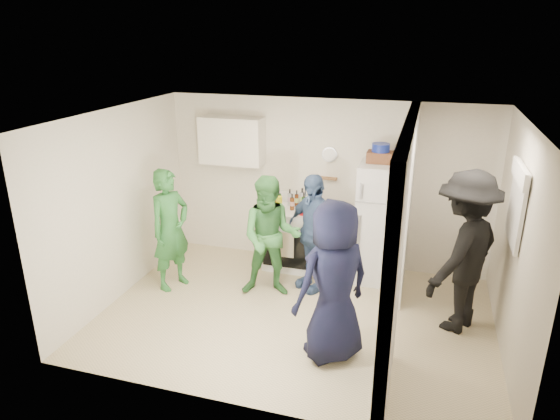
# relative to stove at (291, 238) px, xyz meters

# --- Properties ---
(floor) EXTENTS (4.80, 4.80, 0.00)m
(floor) POSITION_rel_stove_xyz_m (0.44, -1.37, -0.46)
(floor) COLOR #C8B78D
(floor) RESTS_ON ground
(wall_back) EXTENTS (4.80, 0.00, 4.80)m
(wall_back) POSITION_rel_stove_xyz_m (0.44, 0.33, 0.79)
(wall_back) COLOR silver
(wall_back) RESTS_ON floor
(wall_front) EXTENTS (4.80, 0.00, 4.80)m
(wall_front) POSITION_rel_stove_xyz_m (0.44, -3.07, 0.79)
(wall_front) COLOR silver
(wall_front) RESTS_ON floor
(wall_left) EXTENTS (0.00, 3.40, 3.40)m
(wall_left) POSITION_rel_stove_xyz_m (-1.96, -1.37, 0.79)
(wall_left) COLOR silver
(wall_left) RESTS_ON floor
(wall_right) EXTENTS (0.00, 3.40, 3.40)m
(wall_right) POSITION_rel_stove_xyz_m (2.84, -1.37, 0.79)
(wall_right) COLOR silver
(wall_right) RESTS_ON floor
(ceiling) EXTENTS (4.80, 4.80, 0.00)m
(ceiling) POSITION_rel_stove_xyz_m (0.44, -1.37, 2.04)
(ceiling) COLOR white
(ceiling) RESTS_ON wall_back
(partition_pier_back) EXTENTS (0.12, 1.20, 2.50)m
(partition_pier_back) POSITION_rel_stove_xyz_m (1.64, -0.27, 0.79)
(partition_pier_back) COLOR silver
(partition_pier_back) RESTS_ON floor
(partition_pier_front) EXTENTS (0.12, 1.20, 2.50)m
(partition_pier_front) POSITION_rel_stove_xyz_m (1.64, -2.47, 0.79)
(partition_pier_front) COLOR silver
(partition_pier_front) RESTS_ON floor
(partition_header) EXTENTS (0.12, 1.00, 0.40)m
(partition_header) POSITION_rel_stove_xyz_m (1.64, -1.37, 1.84)
(partition_header) COLOR silver
(partition_header) RESTS_ON partition_pier_back
(stove) EXTENTS (0.77, 0.64, 0.92)m
(stove) POSITION_rel_stove_xyz_m (0.00, 0.00, 0.00)
(stove) COLOR white
(stove) RESTS_ON floor
(upper_cabinet) EXTENTS (0.95, 0.34, 0.70)m
(upper_cabinet) POSITION_rel_stove_xyz_m (-0.96, 0.15, 1.39)
(upper_cabinet) COLOR silver
(upper_cabinet) RESTS_ON wall_back
(fridge) EXTENTS (0.70, 0.68, 1.71)m
(fridge) POSITION_rel_stove_xyz_m (1.34, -0.03, 0.39)
(fridge) COLOR silver
(fridge) RESTS_ON floor
(wicker_basket) EXTENTS (0.35, 0.25, 0.15)m
(wicker_basket) POSITION_rel_stove_xyz_m (1.24, 0.02, 1.32)
(wicker_basket) COLOR brown
(wicker_basket) RESTS_ON fridge
(blue_bowl) EXTENTS (0.24, 0.24, 0.11)m
(blue_bowl) POSITION_rel_stove_xyz_m (1.24, 0.02, 1.45)
(blue_bowl) COLOR navy
(blue_bowl) RESTS_ON wicker_basket
(yellow_cup_stack_top) EXTENTS (0.09, 0.09, 0.25)m
(yellow_cup_stack_top) POSITION_rel_stove_xyz_m (1.56, -0.13, 1.37)
(yellow_cup_stack_top) COLOR yellow
(yellow_cup_stack_top) RESTS_ON fridge
(wall_clock) EXTENTS (0.22, 0.02, 0.22)m
(wall_clock) POSITION_rel_stove_xyz_m (0.49, 0.31, 1.24)
(wall_clock) COLOR white
(wall_clock) RESTS_ON wall_back
(spice_shelf) EXTENTS (0.35, 0.08, 0.03)m
(spice_shelf) POSITION_rel_stove_xyz_m (0.44, 0.28, 0.89)
(spice_shelf) COLOR olive
(spice_shelf) RESTS_ON wall_back
(nook_window) EXTENTS (0.03, 0.70, 0.80)m
(nook_window) POSITION_rel_stove_xyz_m (2.82, -1.17, 1.19)
(nook_window) COLOR black
(nook_window) RESTS_ON wall_right
(nook_window_frame) EXTENTS (0.04, 0.76, 0.86)m
(nook_window_frame) POSITION_rel_stove_xyz_m (2.80, -1.17, 1.19)
(nook_window_frame) COLOR white
(nook_window_frame) RESTS_ON wall_right
(nook_valance) EXTENTS (0.04, 0.82, 0.18)m
(nook_valance) POSITION_rel_stove_xyz_m (2.78, -1.17, 1.54)
(nook_valance) COLOR white
(nook_valance) RESTS_ON wall_right
(yellow_cup_stack_stove) EXTENTS (0.09, 0.09, 0.25)m
(yellow_cup_stack_stove) POSITION_rel_stove_xyz_m (-0.12, -0.22, 0.59)
(yellow_cup_stack_stove) COLOR #D2D912
(yellow_cup_stack_stove) RESTS_ON stove
(red_cup) EXTENTS (0.09, 0.09, 0.12)m
(red_cup) POSITION_rel_stove_xyz_m (0.22, -0.20, 0.52)
(red_cup) COLOR #B80C0E
(red_cup) RESTS_ON stove
(person_green_left) EXTENTS (0.61, 0.72, 1.69)m
(person_green_left) POSITION_rel_stove_xyz_m (-1.40, -1.08, 0.39)
(person_green_left) COLOR #2D7238
(person_green_left) RESTS_ON floor
(person_green_center) EXTENTS (0.93, 0.79, 1.66)m
(person_green_center) POSITION_rel_stove_xyz_m (-0.03, -0.90, 0.37)
(person_green_center) COLOR #42873B
(person_green_center) RESTS_ON floor
(person_denim) EXTENTS (1.01, 0.90, 1.65)m
(person_denim) POSITION_rel_stove_xyz_m (0.46, -0.58, 0.36)
(person_denim) COLOR #3C5984
(person_denim) RESTS_ON floor
(person_navy) EXTENTS (1.03, 1.03, 1.80)m
(person_navy) POSITION_rel_stove_xyz_m (1.02, -2.03, 0.44)
(person_navy) COLOR black
(person_navy) RESTS_ON floor
(person_nook) EXTENTS (1.26, 1.46, 1.96)m
(person_nook) POSITION_rel_stove_xyz_m (2.35, -1.03, 0.52)
(person_nook) COLOR black
(person_nook) RESTS_ON floor
(bottle_a) EXTENTS (0.06, 0.06, 0.31)m
(bottle_a) POSITION_rel_stove_xyz_m (-0.27, 0.11, 0.61)
(bottle_a) COLOR brown
(bottle_a) RESTS_ON stove
(bottle_b) EXTENTS (0.07, 0.07, 0.32)m
(bottle_b) POSITION_rel_stove_xyz_m (-0.17, -0.08, 0.62)
(bottle_b) COLOR #17461C
(bottle_b) RESTS_ON stove
(bottle_c) EXTENTS (0.06, 0.06, 0.26)m
(bottle_c) POSITION_rel_stove_xyz_m (-0.06, 0.14, 0.59)
(bottle_c) COLOR #ADB4BC
(bottle_c) RESTS_ON stove
(bottle_d) EXTENTS (0.06, 0.06, 0.24)m
(bottle_d) POSITION_rel_stove_xyz_m (0.02, -0.04, 0.58)
(bottle_d) COLOR #613110
(bottle_d) RESTS_ON stove
(bottle_e) EXTENTS (0.08, 0.08, 0.27)m
(bottle_e) POSITION_rel_stove_xyz_m (0.11, 0.20, 0.59)
(bottle_e) COLOR #A0A2B1
(bottle_e) RESTS_ON stove
(bottle_f) EXTENTS (0.06, 0.06, 0.26)m
(bottle_f) POSITION_rel_stove_xyz_m (0.19, 0.00, 0.59)
(bottle_f) COLOR #183513
(bottle_f) RESTS_ON stove
(bottle_g) EXTENTS (0.07, 0.07, 0.27)m
(bottle_g) POSITION_rel_stove_xyz_m (0.25, 0.15, 0.59)
(bottle_g) COLOR brown
(bottle_g) RESTS_ON stove
(bottle_h) EXTENTS (0.08, 0.08, 0.30)m
(bottle_h) POSITION_rel_stove_xyz_m (-0.29, -0.11, 0.61)
(bottle_h) COLOR silver
(bottle_h) RESTS_ON stove
(bottle_i) EXTENTS (0.06, 0.06, 0.25)m
(bottle_i) POSITION_rel_stove_xyz_m (0.05, 0.12, 0.59)
(bottle_i) COLOR #52240E
(bottle_i) RESTS_ON stove
(bottle_j) EXTENTS (0.07, 0.07, 0.31)m
(bottle_j) POSITION_rel_stove_xyz_m (0.31, -0.10, 0.62)
(bottle_j) COLOR #216232
(bottle_j) RESTS_ON stove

